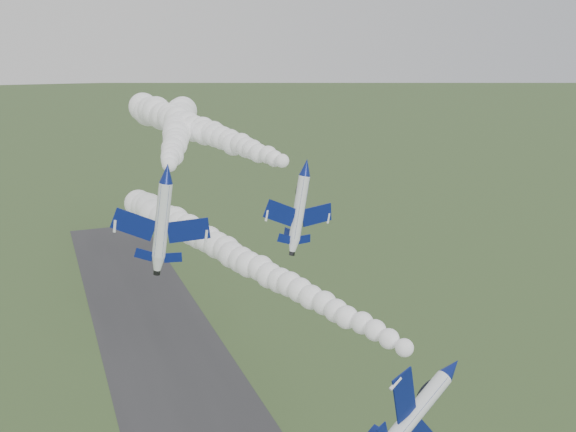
% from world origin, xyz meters
% --- Properties ---
extents(jet_lead, '(5.95, 12.33, 9.28)m').
position_xyz_m(jet_lead, '(12.59, -11.55, 31.59)').
color(jet_lead, white).
extents(smoke_trail_jet_lead, '(23.37, 58.77, 4.47)m').
position_xyz_m(smoke_trail_jet_lead, '(2.54, 20.48, 33.31)').
color(smoke_trail_jet_lead, white).
extents(jet_pair_left, '(11.17, 13.15, 3.50)m').
position_xyz_m(jet_pair_left, '(-6.73, 16.45, 45.63)').
color(jet_pair_left, white).
extents(smoke_trail_jet_pair_left, '(20.13, 55.61, 5.54)m').
position_xyz_m(smoke_trail_jet_pair_left, '(1.03, 46.69, 46.15)').
color(smoke_trail_jet_pair_left, white).
extents(jet_pair_right, '(10.08, 12.03, 3.36)m').
position_xyz_m(jet_pair_right, '(10.10, 15.93, 45.21)').
color(jet_pair_right, white).
extents(smoke_trail_jet_pair_right, '(17.44, 56.11, 5.52)m').
position_xyz_m(smoke_trail_jet_pair_right, '(4.46, 46.15, 46.38)').
color(smoke_trail_jet_pair_right, white).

